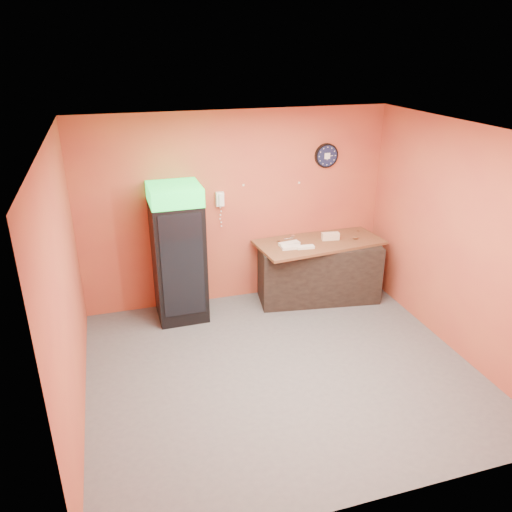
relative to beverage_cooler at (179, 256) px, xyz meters
name	(u,v)px	position (x,y,z in m)	size (l,w,h in m)	color
floor	(281,369)	(0.93, -1.61, -0.94)	(4.50, 4.50, 0.00)	#47474C
back_wall	(237,209)	(0.93, 0.39, 0.46)	(4.50, 0.02, 2.80)	#B65433
left_wall	(66,290)	(-1.32, -1.61, 0.46)	(0.02, 4.00, 2.80)	#B65433
right_wall	(458,241)	(3.18, -1.61, 0.46)	(0.02, 4.00, 2.80)	#B65433
ceiling	(287,133)	(0.93, -1.61, 1.86)	(4.50, 4.00, 0.02)	white
beverage_cooler	(179,256)	(0.00, 0.00, 0.00)	(0.68, 0.69, 1.92)	black
prep_counter	(318,271)	(2.08, 0.00, -0.50)	(1.77, 0.78, 0.88)	black
wall_clock	(326,156)	(2.28, 0.36, 1.16)	(0.36, 0.06, 0.36)	black
wall_phone	(220,199)	(0.67, 0.34, 0.65)	(0.11, 0.10, 0.20)	white
butcher_paper	(319,242)	(2.08, 0.00, -0.04)	(1.85, 0.85, 0.04)	brown
sub_roll_stack	(330,236)	(2.25, 0.00, 0.04)	(0.27, 0.12, 0.11)	beige
wrapped_sandwich_left	(291,247)	(1.57, -0.16, 0.00)	(0.28, 0.11, 0.04)	silver
wrapped_sandwich_mid	(305,247)	(1.77, -0.21, 0.00)	(0.25, 0.10, 0.04)	silver
wrapped_sandwich_right	(289,244)	(1.59, -0.03, 0.01)	(0.30, 0.12, 0.04)	silver
kitchen_tool	(293,237)	(1.73, 0.20, 0.01)	(0.06, 0.06, 0.06)	silver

